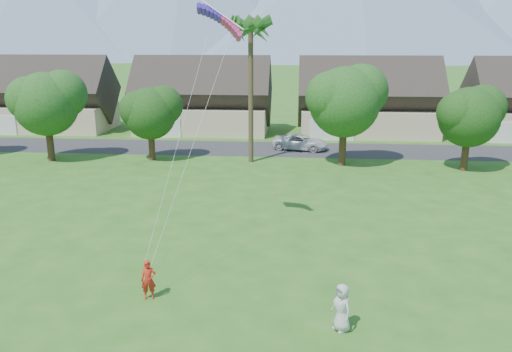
# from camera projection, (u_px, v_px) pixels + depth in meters

# --- Properties ---
(street) EXTENTS (90.00, 7.00, 0.01)m
(street) POSITION_uv_depth(u_px,v_px,m) (276.00, 149.00, 49.73)
(street) COLOR #2D2D30
(street) RESTS_ON ground
(kite_flyer) EXTENTS (0.70, 0.54, 1.72)m
(kite_flyer) POSITION_uv_depth(u_px,v_px,m) (148.00, 280.00, 20.88)
(kite_flyer) COLOR red
(kite_flyer) RESTS_ON ground
(watcher) EXTENTS (1.02, 1.09, 1.88)m
(watcher) POSITION_uv_depth(u_px,v_px,m) (342.00, 308.00, 18.59)
(watcher) COLOR #B8B8B4
(watcher) RESTS_ON ground
(parked_car) EXTENTS (5.80, 3.62, 1.49)m
(parked_car) POSITION_uv_depth(u_px,v_px,m) (300.00, 142.00, 49.33)
(parked_car) COLOR silver
(parked_car) RESTS_ON ground
(mountain_ridge) EXTENTS (540.00, 240.00, 70.00)m
(mountain_ridge) POSITION_uv_depth(u_px,v_px,m) (316.00, 2.00, 258.29)
(mountain_ridge) COLOR slate
(mountain_ridge) RESTS_ON ground
(houses_row) EXTENTS (72.75, 8.19, 8.86)m
(houses_row) POSITION_uv_depth(u_px,v_px,m) (284.00, 103.00, 57.41)
(houses_row) COLOR beige
(houses_row) RESTS_ON ground
(tree_row) EXTENTS (62.27, 6.67, 8.45)m
(tree_row) POSITION_uv_depth(u_px,v_px,m) (260.00, 108.00, 42.68)
(tree_row) COLOR #47301C
(tree_row) RESTS_ON ground
(fan_palm) EXTENTS (3.00, 3.00, 13.80)m
(fan_palm) POSITION_uv_depth(u_px,v_px,m) (251.00, 24.00, 41.47)
(fan_palm) COLOR #4C3D26
(fan_palm) RESTS_ON ground
(parafoil_kite) EXTENTS (2.57, 1.02, 0.50)m
(parafoil_kite) POSITION_uv_depth(u_px,v_px,m) (222.00, 19.00, 24.61)
(parafoil_kite) COLOR #431CD2
(parafoil_kite) RESTS_ON ground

